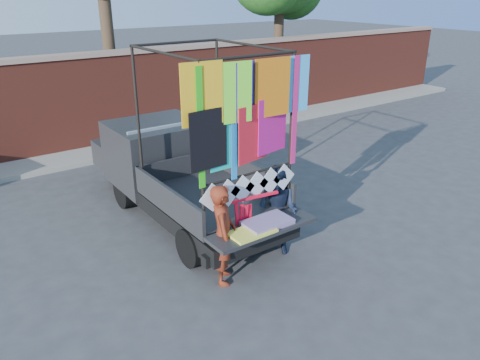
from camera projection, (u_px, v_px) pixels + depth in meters
ground at (247, 251)px, 8.02m from camera, size 90.00×90.00×0.00m
brick_wall at (95, 100)px, 12.76m from camera, size 30.00×0.45×2.61m
curb at (110, 151)px, 12.72m from camera, size 30.00×1.20×0.12m
pickup_truck at (171, 169)px, 9.29m from camera, size 2.11×5.30×3.34m
woman at (223, 234)px, 6.94m from camera, size 0.62×0.69×1.59m
man at (277, 210)px, 7.75m from camera, size 0.77×0.88×1.54m
streamer_bundle at (247, 210)px, 7.19m from camera, size 0.92×0.19×0.64m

